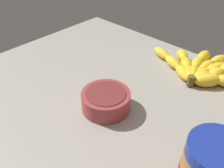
# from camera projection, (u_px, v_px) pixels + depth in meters

# --- Properties ---
(ground_plane) EXTENTS (0.88, 0.70, 0.04)m
(ground_plane) POSITION_uv_depth(u_px,v_px,m) (116.00, 101.00, 0.66)
(ground_plane) COLOR gray
(banana_bunch) EXTENTS (0.36, 0.22, 0.04)m
(banana_bunch) POSITION_uv_depth(u_px,v_px,m) (206.00, 70.00, 0.72)
(banana_bunch) COLOR yellow
(banana_bunch) RESTS_ON ground_plane
(small_bowl) EXTENTS (0.12, 0.12, 0.05)m
(small_bowl) POSITION_uv_depth(u_px,v_px,m) (106.00, 100.00, 0.59)
(small_bowl) COLOR #993838
(small_bowl) RESTS_ON ground_plane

